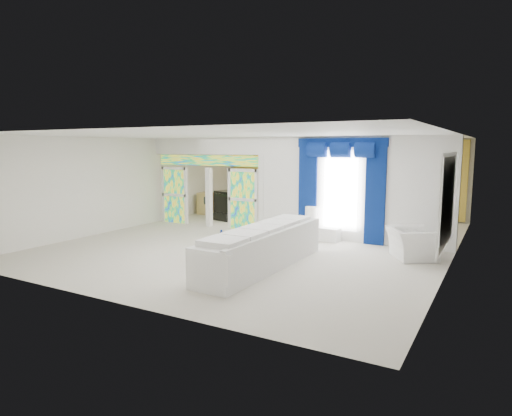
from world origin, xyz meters
The scene contains 22 objects.
floor centered at (0.00, 0.00, 0.00)m, with size 12.00×12.00×0.00m, color #B7AF9E.
dividing_wall centered at (2.15, 1.00, 1.50)m, with size 5.70×0.18×3.00m, color white.
dividing_header centered at (-2.85, 1.00, 2.73)m, with size 4.30×0.18×0.55m, color white.
stained_panel_left centered at (-4.28, 1.00, 1.00)m, with size 0.95×0.04×2.00m, color #994C3F.
stained_panel_right centered at (-1.42, 1.00, 1.00)m, with size 0.95×0.04×2.00m, color #994C3F.
stained_transom centered at (-2.85, 1.00, 2.25)m, with size 4.00×0.05×0.35m, color #994C3F.
window_pane centered at (1.90, 0.90, 1.45)m, with size 1.00×0.02×2.30m, color white.
blue_drape_left centered at (0.90, 0.87, 1.40)m, with size 0.55×0.10×2.80m, color #04124A.
blue_drape_right centered at (2.90, 0.87, 1.40)m, with size 0.55×0.10×2.80m, color #04124A.
blue_pelmet centered at (1.90, 0.87, 2.82)m, with size 2.60×0.12×0.25m, color #04124A.
wall_mirror centered at (4.94, -1.00, 1.55)m, with size 0.04×2.70×1.90m, color white.
gold_curtains centered at (0.00, 5.90, 1.50)m, with size 9.70×0.12×2.90m, color gold.
white_sofa centered at (1.33, -2.72, 0.41)m, with size 0.92×4.27×0.81m, color silver.
coffee_table centered at (-0.02, -2.42, 0.18)m, with size 0.55×1.66×0.37m, color #BF863B.
console_table centered at (1.39, 0.71, 0.19)m, with size 1.15×0.36×0.38m, color white.
table_lamp centered at (1.09, 0.71, 0.67)m, with size 0.36×0.36×0.58m, color white.
armchair centered at (4.10, -0.23, 0.37)m, with size 1.14×1.00×0.74m, color silver.
grand_piano centered at (-3.04, 3.80, 0.49)m, with size 1.49×1.95×0.99m, color black.
piano_bench centered at (-3.04, 2.20, 0.14)m, with size 0.84×0.33×0.28m, color black.
tv_console centered at (-4.49, 3.23, 0.44)m, with size 0.60×0.55×0.87m, color tan.
chandelier centered at (-2.30, 3.40, 2.65)m, with size 0.60×0.60×0.60m, color gold.
decanters centered at (0.00, -2.21, 0.47)m, with size 0.19×0.76×0.28m.
Camera 1 is at (5.95, -11.25, 2.69)m, focal length 31.02 mm.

